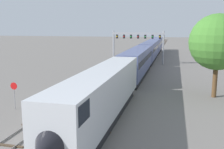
{
  "coord_description": "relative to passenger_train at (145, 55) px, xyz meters",
  "views": [
    {
      "loc": [
        8.12,
        -17.59,
        8.59
      ],
      "look_at": [
        1.0,
        12.0,
        3.0
      ],
      "focal_mm": 42.13,
      "sensor_mm": 36.0,
      "label": 1
    }
  ],
  "objects": [
    {
      "name": "ground_plane",
      "position": [
        -2.0,
        -37.73,
        -2.6
      ],
      "size": [
        400.0,
        400.0,
        0.0
      ],
      "primitive_type": "plane",
      "color": "slate"
    },
    {
      "name": "track_main",
      "position": [
        0.0,
        22.27,
        -2.54
      ],
      "size": [
        2.6,
        200.0,
        0.16
      ],
      "color": "slate",
      "rests_on": "ground"
    },
    {
      "name": "track_near",
      "position": [
        -5.5,
        2.27,
        -2.54
      ],
      "size": [
        2.6,
        160.0,
        0.16
      ],
      "color": "slate",
      "rests_on": "ground"
    },
    {
      "name": "passenger_train",
      "position": [
        0.0,
        0.0,
        0.0
      ],
      "size": [
        3.04,
        88.16,
        4.8
      ],
      "color": "silver",
      "rests_on": "ground"
    },
    {
      "name": "signal_gantry",
      "position": [
        -2.25,
        4.98,
        3.02
      ],
      "size": [
        12.1,
        0.49,
        7.57
      ],
      "color": "#999BA0",
      "rests_on": "ground"
    },
    {
      "name": "stop_sign",
      "position": [
        -10.0,
        -31.9,
        -0.73
      ],
      "size": [
        0.76,
        0.08,
        2.88
      ],
      "color": "gray",
      "rests_on": "ground"
    },
    {
      "name": "trackside_tree_left",
      "position": [
        11.0,
        -21.9,
        4.14
      ],
      "size": [
        6.71,
        6.71,
        10.12
      ],
      "color": "brown",
      "rests_on": "ground"
    }
  ]
}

